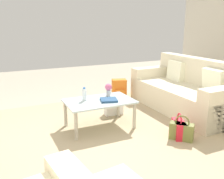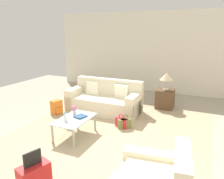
% 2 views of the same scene
% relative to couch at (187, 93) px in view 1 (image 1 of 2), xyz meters
% --- Properties ---
extents(ground_plane, '(12.00, 12.00, 0.00)m').
position_rel_couch_xyz_m(ground_plane, '(2.20, 0.60, -0.31)').
color(ground_plane, '#A89E89').
extents(area_rug, '(5.20, 4.40, 0.01)m').
position_rel_couch_xyz_m(area_rug, '(1.60, 0.80, -0.31)').
color(area_rug, tan).
rests_on(area_rug, ground).
extents(couch, '(0.97, 2.15, 0.94)m').
position_rel_couch_xyz_m(couch, '(0.00, 0.00, 0.00)').
color(couch, beige).
rests_on(couch, ground).
extents(coffee_table, '(1.02, 0.64, 0.43)m').
position_rel_couch_xyz_m(coffee_table, '(1.80, 0.10, 0.06)').
color(coffee_table, silver).
rests_on(coffee_table, ground).
extents(water_bottle, '(0.06, 0.06, 0.20)m').
position_rel_couch_xyz_m(water_bottle, '(2.00, 0.00, 0.21)').
color(water_bottle, silver).
rests_on(water_bottle, coffee_table).
extents(coffee_table_book, '(0.30, 0.28, 0.03)m').
position_rel_couch_xyz_m(coffee_table_book, '(1.68, 0.18, 0.13)').
color(coffee_table_book, navy).
rests_on(coffee_table_book, coffee_table).
extents(flower_vase, '(0.11, 0.11, 0.21)m').
position_rel_couch_xyz_m(flower_vase, '(1.58, -0.05, 0.24)').
color(flower_vase, '#B2B7BC').
rests_on(flower_vase, coffee_table).
extents(handbag_red, '(0.26, 0.35, 0.36)m').
position_rel_couch_xyz_m(handbag_red, '(0.93, 0.90, -0.19)').
color(handbag_red, red).
rests_on(handbag_red, ground).
extents(handbag_white, '(0.32, 0.15, 0.36)m').
position_rel_couch_xyz_m(handbag_white, '(1.37, -0.30, -0.19)').
color(handbag_white, white).
rests_on(handbag_white, ground).
extents(handbag_olive, '(0.31, 0.33, 0.36)m').
position_rel_couch_xyz_m(handbag_olive, '(0.95, 0.98, -0.19)').
color(handbag_olive, olive).
rests_on(handbag_olive, ground).
extents(backpack_orange, '(0.35, 0.31, 0.40)m').
position_rel_couch_xyz_m(backpack_orange, '(0.80, -1.19, -0.12)').
color(backpack_orange, orange).
rests_on(backpack_orange, ground).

